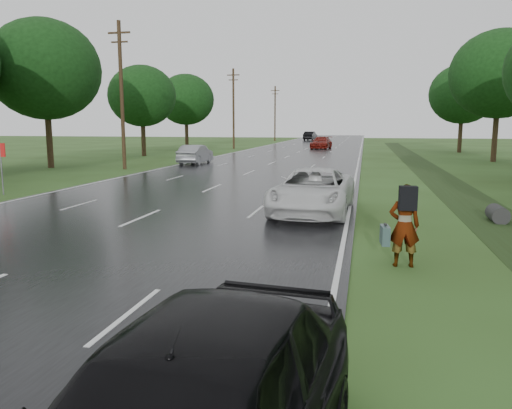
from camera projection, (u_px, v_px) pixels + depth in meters
The scene contains 19 objects.
road at pixel (294, 154), 52.33m from camera, with size 14.00×180.00×0.04m, color black.
edge_stripe_east at pixel (360, 155), 50.92m from camera, with size 0.12×180.00×0.01m, color silver.
edge_stripe_west at pixel (232, 153), 53.74m from camera, with size 0.12×180.00×0.01m, color silver.
center_line at pixel (294, 154), 52.33m from camera, with size 0.12×180.00×0.01m, color silver.
drainage_ditch at pixel (452, 188), 24.56m from camera, with size 2.20×120.00×0.56m.
road_sign at pixel (1, 158), 22.02m from camera, with size 0.50×0.06×2.30m.
utility_pole_mid at pixel (122, 94), 34.14m from camera, with size 1.60×0.26×10.00m.
utility_pole_far at pixel (233, 107), 63.08m from camera, with size 1.60×0.26×10.00m.
utility_pole_distant at pixel (275, 113), 92.02m from camera, with size 1.60×0.26×10.00m.
tree_east_d at pixel (500, 74), 40.71m from camera, with size 8.00×8.00×10.76m.
tree_east_f at pixel (463, 94), 54.41m from camera, with size 7.20×7.20×9.62m.
tree_west_c at pixel (45, 70), 35.08m from camera, with size 7.80×7.80×10.43m.
tree_west_d at pixel (142, 96), 48.59m from camera, with size 6.60×6.60×8.80m.
tree_west_f at pixel (186, 100), 62.18m from camera, with size 7.00×7.00×9.29m.
pedestrian at pixel (403, 224), 10.95m from camera, with size 0.87×0.72×1.85m.
white_pickup at pixel (313, 191), 17.44m from camera, with size 2.57×5.57×1.55m, color silver.
silver_sedan at pixel (195, 154), 39.13m from camera, with size 1.58×4.52×1.49m, color gray.
far_car_red at pixel (321, 143), 63.17m from camera, with size 2.13×5.25×1.52m, color maroon.
far_car_dark at pixel (310, 136), 95.33m from camera, with size 1.78×5.10×1.68m, color black.
Camera 1 is at (7.22, -7.17, 3.13)m, focal length 35.00 mm.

